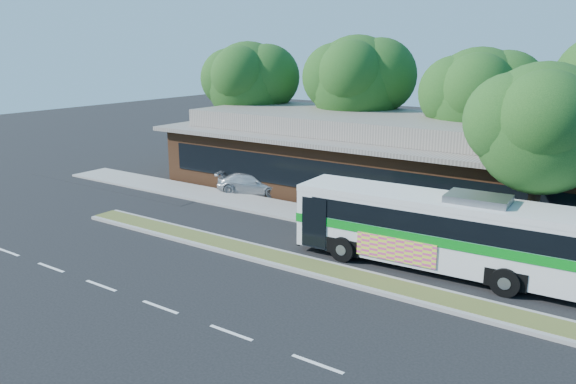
{
  "coord_description": "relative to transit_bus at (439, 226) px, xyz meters",
  "views": [
    {
      "loc": [
        9.89,
        -16.46,
        8.21
      ],
      "look_at": [
        -3.67,
        3.35,
        2.0
      ],
      "focal_mm": 35.0,
      "sensor_mm": 36.0,
      "label": 1
    }
  ],
  "objects": [
    {
      "name": "sidewalk_tree",
      "position": [
        3.07,
        2.69,
        3.69
      ],
      "size": [
        5.46,
        4.9,
        7.75
      ],
      "color": "black",
      "rests_on": "ground"
    },
    {
      "name": "tree_bg_c",
      "position": [
        -1.88,
        11.88,
        3.87
      ],
      "size": [
        6.24,
        5.6,
        8.26
      ],
      "color": "black",
      "rests_on": "ground"
    },
    {
      "name": "tree_bg_a",
      "position": [
        -17.86,
        11.89,
        4.15
      ],
      "size": [
        6.47,
        5.8,
        8.63
      ],
      "color": "black",
      "rests_on": "ground"
    },
    {
      "name": "tree_bg_b",
      "position": [
        -9.85,
        12.89,
        4.42
      ],
      "size": [
        6.69,
        6.0,
        9.0
      ],
      "color": "black",
      "rests_on": "ground"
    },
    {
      "name": "parking_lot",
      "position": [
        -21.28,
        6.75,
        -1.72
      ],
      "size": [
        14.0,
        12.0,
        0.01
      ],
      "primitive_type": "cube",
      "color": "black",
      "rests_on": "ground"
    },
    {
      "name": "sedan",
      "position": [
        -12.81,
        5.1,
        -1.11
      ],
      "size": [
        4.52,
        2.89,
        1.22
      ],
      "primitive_type": "imported",
      "rotation": [
        0.0,
        0.0,
        1.88
      ],
      "color": "#B7BABE",
      "rests_on": "ground"
    },
    {
      "name": "plaza_building",
      "position": [
        -3.28,
        9.74,
        0.41
      ],
      "size": [
        33.2,
        11.2,
        4.45
      ],
      "color": "brown",
      "rests_on": "ground"
    },
    {
      "name": "transit_bus",
      "position": [
        0.0,
        0.0,
        0.0
      ],
      "size": [
        11.13,
        2.95,
        3.09
      ],
      "rotation": [
        0.0,
        0.0,
        0.05
      ],
      "color": "silver",
      "rests_on": "ground"
    },
    {
      "name": "median_strip",
      "position": [
        -3.28,
        -2.65,
        -1.65
      ],
      "size": [
        26.0,
        1.1,
        0.15
      ],
      "primitive_type": "cube",
      "color": "#3E4B1F",
      "rests_on": "ground"
    },
    {
      "name": "sidewalk",
      "position": [
        -3.28,
        3.15,
        -1.66
      ],
      "size": [
        44.0,
        2.6,
        0.12
      ],
      "primitive_type": "cube",
      "color": "gray",
      "rests_on": "ground"
    },
    {
      "name": "ground",
      "position": [
        -3.28,
        -3.25,
        -1.72
      ],
      "size": [
        120.0,
        120.0,
        0.0
      ],
      "primitive_type": "plane",
      "color": "black",
      "rests_on": "ground"
    }
  ]
}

